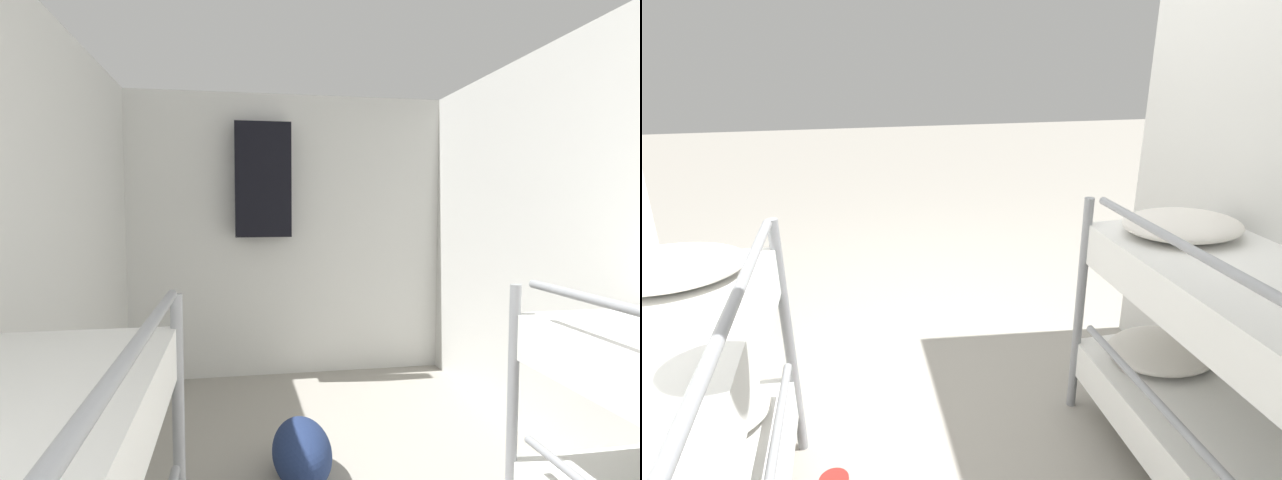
% 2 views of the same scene
% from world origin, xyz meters
% --- Properties ---
extents(ground_plane, '(20.00, 20.00, 0.00)m').
position_xyz_m(ground_plane, '(0.00, 0.00, 0.00)').
color(ground_plane, gray).
extents(bunk_stack_left_near, '(0.65, 1.81, 1.13)m').
position_xyz_m(bunk_stack_left_near, '(-0.97, 1.40, 0.59)').
color(bunk_stack_left_near, gray).
rests_on(bunk_stack_left_near, ground_plane).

